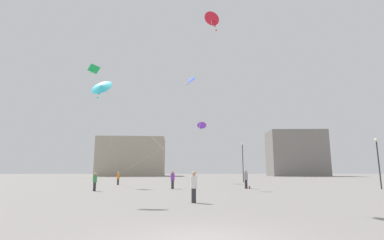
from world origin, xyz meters
TOP-DOWN VIEW (x-y plane):
  - person_in_grey at (5.46, 21.59)m, footprint 0.41×0.41m
  - person_in_purple at (-1.87, 21.20)m, footprint 0.39×0.39m
  - person_in_orange at (-9.18, 29.27)m, footprint 0.35×0.35m
  - person_in_white at (-0.01, 8.88)m, footprint 0.38×0.38m
  - person_in_green at (-8.57, 18.23)m, footprint 0.35×0.35m
  - kite_emerald_delta at (-12.24, 27.09)m, footprint 3.99×2.87m
  - kite_cyan_diamond at (-5.62, 9.25)m, footprint 6.42×1.31m
  - kite_crimson_diamond at (1.11, 8.50)m, footprint 1.78×1.28m
  - kite_violet_diamond at (1.63, 35.10)m, footprint 11.58×6.47m
  - kite_cobalt_diamond at (-0.04, 22.74)m, footprint 2.47×2.15m
  - building_left_hall at (-19.00, 89.34)m, footprint 21.98×18.02m
  - building_centre_hall at (35.00, 86.21)m, footprint 17.98×11.37m
  - lamppost_east at (8.04, 36.55)m, footprint 0.36×0.36m
  - lamppost_west at (18.42, 20.58)m, footprint 0.36×0.36m
  - handbag_beside_flyer at (5.81, 21.69)m, footprint 0.19×0.34m

SIDE VIEW (x-z plane):
  - handbag_beside_flyer at x=5.81m, z-range 0.00..0.24m
  - person_in_orange at x=-9.18m, z-range 0.08..1.69m
  - person_in_green at x=-8.57m, z-range 0.08..1.70m
  - person_in_white at x=-0.01m, z-range 0.08..1.82m
  - person_in_purple at x=-1.87m, z-range 0.09..1.86m
  - person_in_grey at x=5.46m, z-range 0.09..1.95m
  - lamppost_west at x=18.42m, z-range 0.85..5.81m
  - lamppost_east at x=8.04m, z-range 0.92..6.95m
  - building_left_hall at x=-19.00m, z-range 0.00..12.42m
  - kite_cyan_diamond at x=-5.62m, z-range 3.76..9.88m
  - building_centre_hall at x=35.00m, z-range 0.00..14.65m
  - kite_violet_diamond at x=1.63m, z-range 4.64..12.44m
  - kite_crimson_diamond at x=1.11m, z-range 5.86..15.85m
  - kite_cobalt_diamond at x=-0.04m, z-range 6.18..17.04m
  - kite_emerald_delta at x=-12.24m, z-range 7.44..21.02m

